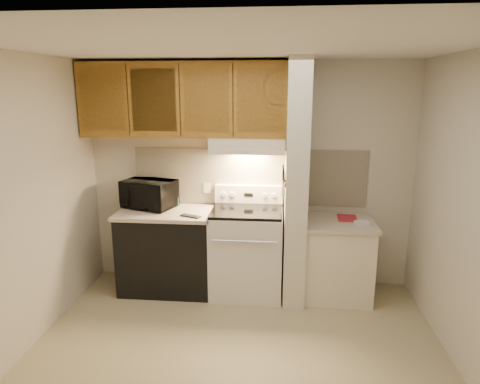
# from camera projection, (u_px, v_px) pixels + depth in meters

# --- Properties ---
(floor) EXTENTS (3.60, 3.60, 0.00)m
(floor) POSITION_uv_depth(u_px,v_px,m) (236.00, 353.00, 3.65)
(floor) COLOR tan
(floor) RESTS_ON ground
(ceiling) EXTENTS (3.60, 3.60, 0.00)m
(ceiling) POSITION_uv_depth(u_px,v_px,m) (235.00, 46.00, 3.06)
(ceiling) COLOR white
(ceiling) RESTS_ON wall_back
(wall_back) EXTENTS (3.60, 2.50, 0.02)m
(wall_back) POSITION_uv_depth(u_px,v_px,m) (249.00, 175.00, 4.81)
(wall_back) COLOR beige
(wall_back) RESTS_ON floor
(wall_left) EXTENTS (0.02, 3.00, 2.50)m
(wall_left) POSITION_uv_depth(u_px,v_px,m) (19.00, 207.00, 3.52)
(wall_left) COLOR beige
(wall_left) RESTS_ON floor
(wall_right) EXTENTS (0.02, 3.00, 2.50)m
(wall_right) POSITION_uv_depth(u_px,v_px,m) (475.00, 219.00, 3.19)
(wall_right) COLOR beige
(wall_right) RESTS_ON floor
(backsplash) EXTENTS (2.60, 0.02, 0.63)m
(backsplash) POSITION_uv_depth(u_px,v_px,m) (249.00, 177.00, 4.80)
(backsplash) COLOR white
(backsplash) RESTS_ON wall_back
(range_body) EXTENTS (0.76, 0.65, 0.92)m
(range_body) POSITION_uv_depth(u_px,v_px,m) (247.00, 253.00, 4.66)
(range_body) COLOR silver
(range_body) RESTS_ON floor
(oven_window) EXTENTS (0.50, 0.01, 0.30)m
(oven_window) POSITION_uv_depth(u_px,v_px,m) (244.00, 260.00, 4.34)
(oven_window) COLOR black
(oven_window) RESTS_ON range_body
(oven_handle) EXTENTS (0.65, 0.02, 0.02)m
(oven_handle) POSITION_uv_depth(u_px,v_px,m) (244.00, 241.00, 4.26)
(oven_handle) COLOR silver
(oven_handle) RESTS_ON range_body
(cooktop) EXTENTS (0.74, 0.64, 0.03)m
(cooktop) POSITION_uv_depth(u_px,v_px,m) (247.00, 211.00, 4.55)
(cooktop) COLOR black
(cooktop) RESTS_ON range_body
(range_backguard) EXTENTS (0.76, 0.08, 0.20)m
(range_backguard) POSITION_uv_depth(u_px,v_px,m) (249.00, 194.00, 4.80)
(range_backguard) COLOR silver
(range_backguard) RESTS_ON range_body
(range_display) EXTENTS (0.10, 0.01, 0.04)m
(range_display) POSITION_uv_depth(u_px,v_px,m) (249.00, 195.00, 4.76)
(range_display) COLOR black
(range_display) RESTS_ON range_backguard
(range_knob_left_outer) EXTENTS (0.05, 0.02, 0.05)m
(range_knob_left_outer) POSITION_uv_depth(u_px,v_px,m) (224.00, 194.00, 4.78)
(range_knob_left_outer) COLOR silver
(range_knob_left_outer) RESTS_ON range_backguard
(range_knob_left_inner) EXTENTS (0.05, 0.02, 0.05)m
(range_knob_left_inner) POSITION_uv_depth(u_px,v_px,m) (232.00, 194.00, 4.77)
(range_knob_left_inner) COLOR silver
(range_knob_left_inner) RESTS_ON range_backguard
(range_knob_right_inner) EXTENTS (0.05, 0.02, 0.05)m
(range_knob_right_inner) POSITION_uv_depth(u_px,v_px,m) (265.00, 195.00, 4.74)
(range_knob_right_inner) COLOR silver
(range_knob_right_inner) RESTS_ON range_backguard
(range_knob_right_outer) EXTENTS (0.05, 0.02, 0.05)m
(range_knob_right_outer) POSITION_uv_depth(u_px,v_px,m) (274.00, 195.00, 4.73)
(range_knob_right_outer) COLOR silver
(range_knob_right_outer) RESTS_ON range_backguard
(dishwasher_front) EXTENTS (1.00, 0.63, 0.87)m
(dishwasher_front) POSITION_uv_depth(u_px,v_px,m) (168.00, 252.00, 4.76)
(dishwasher_front) COLOR black
(dishwasher_front) RESTS_ON floor
(left_countertop) EXTENTS (1.04, 0.67, 0.04)m
(left_countertop) POSITION_uv_depth(u_px,v_px,m) (166.00, 212.00, 4.65)
(left_countertop) COLOR beige
(left_countertop) RESTS_ON dishwasher_front
(spoon_rest) EXTENTS (0.23, 0.15, 0.01)m
(spoon_rest) POSITION_uv_depth(u_px,v_px,m) (191.00, 216.00, 4.42)
(spoon_rest) COLOR black
(spoon_rest) RESTS_ON left_countertop
(teal_jar) EXTENTS (0.11, 0.11, 0.10)m
(teal_jar) POSITION_uv_depth(u_px,v_px,m) (175.00, 202.00, 4.82)
(teal_jar) COLOR #306E69
(teal_jar) RESTS_ON left_countertop
(outlet) EXTENTS (0.08, 0.01, 0.12)m
(outlet) POSITION_uv_depth(u_px,v_px,m) (207.00, 188.00, 4.86)
(outlet) COLOR beige
(outlet) RESTS_ON backsplash
(microwave) EXTENTS (0.64, 0.53, 0.31)m
(microwave) POSITION_uv_depth(u_px,v_px,m) (149.00, 194.00, 4.74)
(microwave) COLOR black
(microwave) RESTS_ON left_countertop
(partition_pillar) EXTENTS (0.22, 0.70, 2.50)m
(partition_pillar) POSITION_uv_depth(u_px,v_px,m) (296.00, 183.00, 4.42)
(partition_pillar) COLOR beige
(partition_pillar) RESTS_ON floor
(pillar_trim) EXTENTS (0.01, 0.70, 0.04)m
(pillar_trim) POSITION_uv_depth(u_px,v_px,m) (285.00, 178.00, 4.42)
(pillar_trim) COLOR olive
(pillar_trim) RESTS_ON partition_pillar
(knife_strip) EXTENTS (0.02, 0.42, 0.04)m
(knife_strip) POSITION_uv_depth(u_px,v_px,m) (284.00, 177.00, 4.37)
(knife_strip) COLOR black
(knife_strip) RESTS_ON partition_pillar
(knife_blade_a) EXTENTS (0.01, 0.03, 0.16)m
(knife_blade_a) POSITION_uv_depth(u_px,v_px,m) (283.00, 190.00, 4.25)
(knife_blade_a) COLOR silver
(knife_blade_a) RESTS_ON knife_strip
(knife_handle_a) EXTENTS (0.02, 0.02, 0.10)m
(knife_handle_a) POSITION_uv_depth(u_px,v_px,m) (283.00, 175.00, 4.21)
(knife_handle_a) COLOR black
(knife_handle_a) RESTS_ON knife_strip
(knife_blade_b) EXTENTS (0.01, 0.04, 0.18)m
(knife_blade_b) POSITION_uv_depth(u_px,v_px,m) (283.00, 189.00, 4.33)
(knife_blade_b) COLOR silver
(knife_blade_b) RESTS_ON knife_strip
(knife_handle_b) EXTENTS (0.02, 0.02, 0.10)m
(knife_handle_b) POSITION_uv_depth(u_px,v_px,m) (283.00, 174.00, 4.29)
(knife_handle_b) COLOR black
(knife_handle_b) RESTS_ON knife_strip
(knife_blade_c) EXTENTS (0.01, 0.04, 0.20)m
(knife_blade_c) POSITION_uv_depth(u_px,v_px,m) (283.00, 189.00, 4.40)
(knife_blade_c) COLOR silver
(knife_blade_c) RESTS_ON knife_strip
(knife_handle_c) EXTENTS (0.02, 0.02, 0.10)m
(knife_handle_c) POSITION_uv_depth(u_px,v_px,m) (283.00, 172.00, 4.37)
(knife_handle_c) COLOR black
(knife_handle_c) RESTS_ON knife_strip
(knife_blade_d) EXTENTS (0.01, 0.04, 0.16)m
(knife_blade_d) POSITION_uv_depth(u_px,v_px,m) (283.00, 185.00, 4.48)
(knife_blade_d) COLOR silver
(knife_blade_d) RESTS_ON knife_strip
(knife_handle_d) EXTENTS (0.02, 0.02, 0.10)m
(knife_handle_d) POSITION_uv_depth(u_px,v_px,m) (283.00, 171.00, 4.43)
(knife_handle_d) COLOR black
(knife_handle_d) RESTS_ON knife_strip
(knife_blade_e) EXTENTS (0.01, 0.04, 0.18)m
(knife_blade_e) POSITION_uv_depth(u_px,v_px,m) (283.00, 184.00, 4.56)
(knife_blade_e) COLOR silver
(knife_blade_e) RESTS_ON knife_strip
(knife_handle_e) EXTENTS (0.02, 0.02, 0.10)m
(knife_handle_e) POSITION_uv_depth(u_px,v_px,m) (283.00, 169.00, 4.52)
(knife_handle_e) COLOR black
(knife_handle_e) RESTS_ON knife_strip
(oven_mitt) EXTENTS (0.03, 0.09, 0.21)m
(oven_mitt) POSITION_uv_depth(u_px,v_px,m) (283.00, 187.00, 4.62)
(oven_mitt) COLOR slate
(oven_mitt) RESTS_ON partition_pillar
(right_cab_base) EXTENTS (0.70, 0.60, 0.81)m
(right_cab_base) POSITION_uv_depth(u_px,v_px,m) (337.00, 261.00, 4.58)
(right_cab_base) COLOR beige
(right_cab_base) RESTS_ON floor
(right_countertop) EXTENTS (0.74, 0.64, 0.04)m
(right_countertop) POSITION_uv_depth(u_px,v_px,m) (339.00, 223.00, 4.48)
(right_countertop) COLOR beige
(right_countertop) RESTS_ON right_cab_base
(red_folder) EXTENTS (0.21, 0.28, 0.01)m
(red_folder) POSITION_uv_depth(u_px,v_px,m) (347.00, 218.00, 4.56)
(red_folder) COLOR #B22433
(red_folder) RESTS_ON right_countertop
(white_box) EXTENTS (0.16, 0.13, 0.04)m
(white_box) POSITION_uv_depth(u_px,v_px,m) (362.00, 223.00, 4.36)
(white_box) COLOR white
(white_box) RESTS_ON right_countertop
(range_hood) EXTENTS (0.78, 0.44, 0.15)m
(range_hood) POSITION_uv_depth(u_px,v_px,m) (248.00, 145.00, 4.51)
(range_hood) COLOR beige
(range_hood) RESTS_ON upper_cabinets
(hood_lip) EXTENTS (0.78, 0.04, 0.06)m
(hood_lip) POSITION_uv_depth(u_px,v_px,m) (246.00, 152.00, 4.31)
(hood_lip) COLOR beige
(hood_lip) RESTS_ON range_hood
(upper_cabinets) EXTENTS (2.18, 0.33, 0.77)m
(upper_cabinets) POSITION_uv_depth(u_px,v_px,m) (183.00, 100.00, 4.50)
(upper_cabinets) COLOR olive
(upper_cabinets) RESTS_ON wall_back
(cab_door_a) EXTENTS (0.46, 0.01, 0.63)m
(cab_door_a) POSITION_uv_depth(u_px,v_px,m) (102.00, 100.00, 4.42)
(cab_door_a) COLOR olive
(cab_door_a) RESTS_ON upper_cabinets
(cab_gap_a) EXTENTS (0.01, 0.01, 0.73)m
(cab_gap_a) POSITION_uv_depth(u_px,v_px,m) (128.00, 100.00, 4.40)
(cab_gap_a) COLOR black
(cab_gap_a) RESTS_ON upper_cabinets
(cab_door_b) EXTENTS (0.46, 0.01, 0.63)m
(cab_door_b) POSITION_uv_depth(u_px,v_px,m) (154.00, 100.00, 4.37)
(cab_door_b) COLOR olive
(cab_door_b) RESTS_ON upper_cabinets
(cab_gap_b) EXTENTS (0.01, 0.01, 0.73)m
(cab_gap_b) POSITION_uv_depth(u_px,v_px,m) (180.00, 100.00, 4.35)
(cab_gap_b) COLOR black
(cab_gap_b) RESTS_ON upper_cabinets
(cab_door_c) EXTENTS (0.46, 0.01, 0.63)m
(cab_door_c) POSITION_uv_depth(u_px,v_px,m) (206.00, 100.00, 4.32)
(cab_door_c) COLOR olive
(cab_door_c) RESTS_ON upper_cabinets
(cab_gap_c) EXTENTS (0.01, 0.01, 0.73)m
(cab_gap_c) POSITION_uv_depth(u_px,v_px,m) (233.00, 100.00, 4.30)
(cab_gap_c) COLOR black
(cab_gap_c) RESTS_ON upper_cabinets
(cab_door_d) EXTENTS (0.46, 0.01, 0.63)m
(cab_door_d) POSITION_uv_depth(u_px,v_px,m) (260.00, 100.00, 4.27)
(cab_door_d) COLOR olive
(cab_door_d) RESTS_ON upper_cabinets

